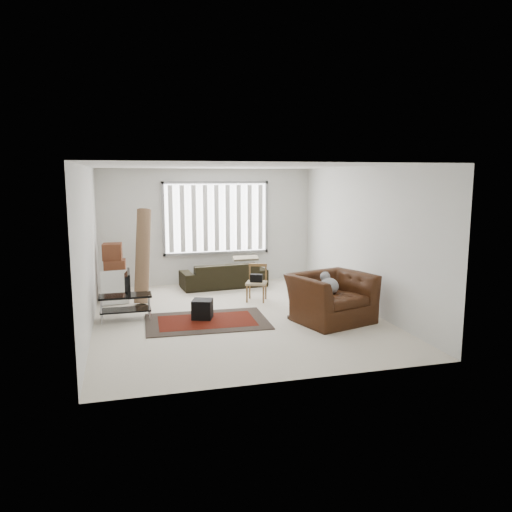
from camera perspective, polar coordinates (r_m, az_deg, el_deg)
The scene contains 11 objects.
room at distance 9.36m, azimuth -2.82°, elevation 4.39°, with size 6.00×6.02×2.71m.
persian_rug at distance 8.87m, azimuth -5.64°, elevation -7.44°, with size 2.16×1.49×0.02m.
tv_stand at distance 9.16m, azimuth -14.71°, elevation -5.09°, with size 0.91×0.41×0.46m.
tv at distance 9.09m, azimuth -14.79°, elevation -3.02°, with size 0.74×0.10×0.42m, color black.
subwoofer at distance 8.98m, azimuth -6.15°, elevation -6.04°, with size 0.34×0.34×0.34m, color black.
moving_boxes at distance 10.82m, azimuth -15.89°, elevation -1.84°, with size 0.49×0.46×1.15m.
white_flatpack at distance 10.32m, azimuth -15.88°, elevation -3.48°, with size 0.53×0.08×0.68m, color silver.
rolled_rug at distance 10.24m, azimuth -12.83°, elevation 0.01°, with size 0.28×0.28×1.89m, color brown.
sofa at distance 11.48m, azimuth -3.72°, elevation -1.71°, with size 1.94×0.84×0.75m, color black.
side_chair at distance 10.19m, azimuth 0.07°, elevation -2.84°, with size 0.53×0.53×0.75m.
armchair at distance 8.85m, azimuth 8.60°, elevation -4.36°, with size 1.57×1.45×0.96m.
Camera 1 is at (-1.94, -8.60, 2.54)m, focal length 35.00 mm.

